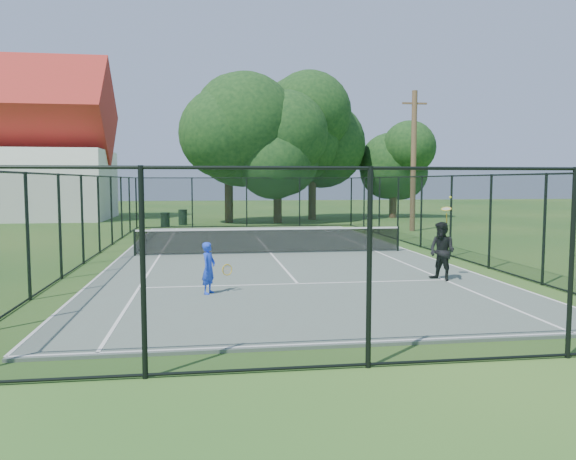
{
  "coord_description": "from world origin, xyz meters",
  "views": [
    {
      "loc": [
        -2.35,
        -20.92,
        2.78
      ],
      "look_at": [
        0.23,
        -3.0,
        1.2
      ],
      "focal_mm": 35.0,
      "sensor_mm": 36.0,
      "label": 1
    }
  ],
  "objects": [
    {
      "name": "player_blue",
      "position": [
        -2.33,
        -7.37,
        0.69
      ],
      "size": [
        0.82,
        0.54,
        1.25
      ],
      "color": "blue",
      "rests_on": "tennis_court"
    },
    {
      "name": "trash_bin_left",
      "position": [
        -4.89,
        13.6,
        0.45
      ],
      "size": [
        0.58,
        0.58,
        0.88
      ],
      "color": "black",
      "rests_on": "ground"
    },
    {
      "name": "building",
      "position": [
        -17.0,
        22.0,
        4.93
      ],
      "size": [
        15.3,
        8.15,
        11.87
      ],
      "color": "silver",
      "rests_on": "ground"
    },
    {
      "name": "utility_pole",
      "position": [
        8.97,
        9.0,
        3.92
      ],
      "size": [
        1.4,
        0.3,
        7.72
      ],
      "color": "#4C3823",
      "rests_on": "ground"
    },
    {
      "name": "player_black",
      "position": [
        4.0,
        -6.43,
        0.87
      ],
      "size": [
        0.92,
        0.98,
        2.3
      ],
      "color": "black",
      "rests_on": "tennis_court"
    },
    {
      "name": "tree_far_right",
      "position": [
        11.58,
        20.02,
        3.95
      ],
      "size": [
        4.83,
        4.83,
        6.38
      ],
      "color": "#332114",
      "rests_on": "ground"
    },
    {
      "name": "ground",
      "position": [
        0.0,
        0.0,
        0.0
      ],
      "size": [
        120.0,
        120.0,
        0.0
      ],
      "primitive_type": "plane",
      "color": "#1F4D1A"
    },
    {
      "name": "fence",
      "position": [
        0.0,
        0.0,
        1.5
      ],
      "size": [
        13.1,
        26.1,
        3.0
      ],
      "color": "black",
      "rests_on": "ground"
    },
    {
      "name": "tree_near_right",
      "position": [
        5.15,
        18.95,
        5.87
      ],
      "size": [
        6.69,
        6.69,
        9.24
      ],
      "color": "#332114",
      "rests_on": "ground"
    },
    {
      "name": "tree_near_mid",
      "position": [
        2.29,
        16.23,
        4.58
      ],
      "size": [
        5.69,
        5.69,
        7.44
      ],
      "color": "#332114",
      "rests_on": "ground"
    },
    {
      "name": "tennis_court",
      "position": [
        0.0,
        0.0,
        0.03
      ],
      "size": [
        11.0,
        24.0,
        0.06
      ],
      "primitive_type": "cube",
      "color": "slate",
      "rests_on": "ground"
    },
    {
      "name": "tree_near_left",
      "position": [
        -0.92,
        17.0,
        5.7
      ],
      "size": [
        7.11,
        7.11,
        9.27
      ],
      "color": "#332114",
      "rests_on": "ground"
    },
    {
      "name": "trash_bin_right",
      "position": [
        -3.91,
        15.05,
        0.5
      ],
      "size": [
        0.58,
        0.58,
        0.99
      ],
      "color": "black",
      "rests_on": "ground"
    },
    {
      "name": "tennis_net",
      "position": [
        0.0,
        0.0,
        0.58
      ],
      "size": [
        10.08,
        0.08,
        0.95
      ],
      "color": "black",
      "rests_on": "tennis_court"
    }
  ]
}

